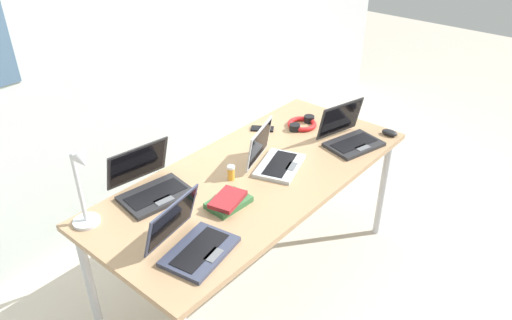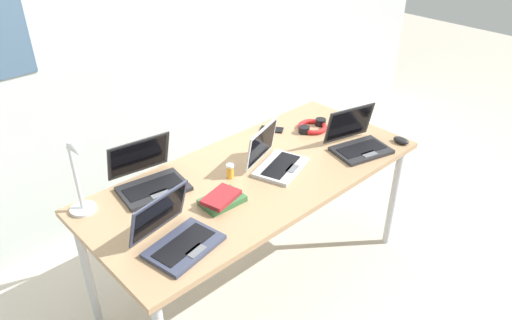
{
  "view_description": "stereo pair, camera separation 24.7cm",
  "coord_description": "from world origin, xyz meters",
  "px_view_note": "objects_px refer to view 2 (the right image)",
  "views": [
    {
      "loc": [
        -1.61,
        -1.37,
        2.1
      ],
      "look_at": [
        0.0,
        0.0,
        0.82
      ],
      "focal_mm": 34.06,
      "sensor_mm": 36.0,
      "label": 1
    },
    {
      "loc": [
        -1.44,
        -1.55,
        2.1
      ],
      "look_at": [
        0.0,
        0.0,
        0.82
      ],
      "focal_mm": 34.06,
      "sensor_mm": 36.0,
      "label": 2
    }
  ],
  "objects_px": {
    "laptop_front_left": "(275,160)",
    "computer_mouse": "(401,140)",
    "book_stack": "(222,199)",
    "laptop_mid_desk": "(149,178)",
    "laptop_near_mouse": "(176,236)",
    "laptop_near_lamp": "(358,142)",
    "headphones": "(312,127)",
    "desk_lamp": "(79,178)",
    "pill_bottle": "(230,171)",
    "cell_phone": "(272,129)"
  },
  "relations": [
    {
      "from": "cell_phone",
      "to": "pill_bottle",
      "type": "distance_m",
      "value": 0.57
    },
    {
      "from": "laptop_front_left",
      "to": "computer_mouse",
      "type": "relative_size",
      "value": 3.67
    },
    {
      "from": "laptop_near_mouse",
      "to": "book_stack",
      "type": "distance_m",
      "value": 0.34
    },
    {
      "from": "laptop_mid_desk",
      "to": "pill_bottle",
      "type": "distance_m",
      "value": 0.4
    },
    {
      "from": "computer_mouse",
      "to": "laptop_mid_desk",
      "type": "bearing_deg",
      "value": 153.82
    },
    {
      "from": "laptop_mid_desk",
      "to": "book_stack",
      "type": "xyz_separation_m",
      "value": [
        0.17,
        -0.35,
        -0.02
      ]
    },
    {
      "from": "laptop_near_lamp",
      "to": "cell_phone",
      "type": "height_order",
      "value": "laptop_near_lamp"
    },
    {
      "from": "laptop_near_mouse",
      "to": "laptop_near_lamp",
      "type": "bearing_deg",
      "value": -1.09
    },
    {
      "from": "laptop_near_lamp",
      "to": "desk_lamp",
      "type": "bearing_deg",
      "value": 161.06
    },
    {
      "from": "laptop_mid_desk",
      "to": "laptop_near_mouse",
      "type": "distance_m",
      "value": 0.47
    },
    {
      "from": "laptop_front_left",
      "to": "headphones",
      "type": "distance_m",
      "value": 0.5
    },
    {
      "from": "book_stack",
      "to": "headphones",
      "type": "bearing_deg",
      "value": 13.56
    },
    {
      "from": "laptop_near_lamp",
      "to": "book_stack",
      "type": "bearing_deg",
      "value": 172.38
    },
    {
      "from": "laptop_mid_desk",
      "to": "computer_mouse",
      "type": "bearing_deg",
      "value": -24.98
    },
    {
      "from": "laptop_front_left",
      "to": "pill_bottle",
      "type": "distance_m",
      "value": 0.25
    },
    {
      "from": "laptop_near_lamp",
      "to": "headphones",
      "type": "height_order",
      "value": "laptop_near_lamp"
    },
    {
      "from": "laptop_mid_desk",
      "to": "cell_phone",
      "type": "distance_m",
      "value": 0.86
    },
    {
      "from": "laptop_near_lamp",
      "to": "laptop_front_left",
      "type": "bearing_deg",
      "value": 159.57
    },
    {
      "from": "computer_mouse",
      "to": "headphones",
      "type": "relative_size",
      "value": 0.45
    },
    {
      "from": "laptop_near_mouse",
      "to": "computer_mouse",
      "type": "bearing_deg",
      "value": -6.08
    },
    {
      "from": "computer_mouse",
      "to": "pill_bottle",
      "type": "bearing_deg",
      "value": 156.42
    },
    {
      "from": "laptop_mid_desk",
      "to": "laptop_near_lamp",
      "type": "relative_size",
      "value": 1.0
    },
    {
      "from": "laptop_near_mouse",
      "to": "laptop_near_lamp",
      "type": "relative_size",
      "value": 0.97
    },
    {
      "from": "computer_mouse",
      "to": "book_stack",
      "type": "height_order",
      "value": "book_stack"
    },
    {
      "from": "laptop_mid_desk",
      "to": "pill_bottle",
      "type": "height_order",
      "value": "laptop_mid_desk"
    },
    {
      "from": "desk_lamp",
      "to": "book_stack",
      "type": "relative_size",
      "value": 1.87
    },
    {
      "from": "pill_bottle",
      "to": "laptop_near_mouse",
      "type": "bearing_deg",
      "value": -154.33
    },
    {
      "from": "laptop_near_mouse",
      "to": "pill_bottle",
      "type": "height_order",
      "value": "laptop_near_mouse"
    },
    {
      "from": "laptop_mid_desk",
      "to": "laptop_near_mouse",
      "type": "height_order",
      "value": "laptop_mid_desk"
    },
    {
      "from": "laptop_near_mouse",
      "to": "computer_mouse",
      "type": "distance_m",
      "value": 1.45
    },
    {
      "from": "laptop_near_lamp",
      "to": "pill_bottle",
      "type": "distance_m",
      "value": 0.76
    },
    {
      "from": "computer_mouse",
      "to": "pill_bottle",
      "type": "xyz_separation_m",
      "value": [
        -0.95,
        0.39,
        0.02
      ]
    },
    {
      "from": "laptop_near_mouse",
      "to": "computer_mouse",
      "type": "xyz_separation_m",
      "value": [
        1.45,
        -0.15,
        -0.03
      ]
    },
    {
      "from": "desk_lamp",
      "to": "computer_mouse",
      "type": "xyz_separation_m",
      "value": [
        1.63,
        -0.61,
        -0.18
      ]
    },
    {
      "from": "desk_lamp",
      "to": "computer_mouse",
      "type": "relative_size",
      "value": 4.17
    },
    {
      "from": "laptop_front_left",
      "to": "headphones",
      "type": "height_order",
      "value": "laptop_front_left"
    },
    {
      "from": "laptop_front_left",
      "to": "computer_mouse",
      "type": "bearing_deg",
      "value": -23.33
    },
    {
      "from": "computer_mouse",
      "to": "headphones",
      "type": "xyz_separation_m",
      "value": [
        -0.24,
        0.46,
        -0.0
      ]
    },
    {
      "from": "cell_phone",
      "to": "book_stack",
      "type": "relative_size",
      "value": 0.63
    },
    {
      "from": "cell_phone",
      "to": "headphones",
      "type": "relative_size",
      "value": 0.64
    },
    {
      "from": "laptop_near_mouse",
      "to": "laptop_near_lamp",
      "type": "height_order",
      "value": "laptop_near_lamp"
    },
    {
      "from": "laptop_front_left",
      "to": "book_stack",
      "type": "distance_m",
      "value": 0.42
    },
    {
      "from": "headphones",
      "to": "pill_bottle",
      "type": "height_order",
      "value": "pill_bottle"
    },
    {
      "from": "laptop_mid_desk",
      "to": "pill_bottle",
      "type": "xyz_separation_m",
      "value": [
        0.34,
        -0.21,
        -0.01
      ]
    },
    {
      "from": "desk_lamp",
      "to": "computer_mouse",
      "type": "height_order",
      "value": "desk_lamp"
    },
    {
      "from": "laptop_near_lamp",
      "to": "computer_mouse",
      "type": "xyz_separation_m",
      "value": [
        0.24,
        -0.13,
        -0.03
      ]
    },
    {
      "from": "desk_lamp",
      "to": "headphones",
      "type": "xyz_separation_m",
      "value": [
        1.39,
        -0.14,
        -0.18
      ]
    },
    {
      "from": "book_stack",
      "to": "computer_mouse",
      "type": "bearing_deg",
      "value": -12.51
    },
    {
      "from": "laptop_near_lamp",
      "to": "book_stack",
      "type": "height_order",
      "value": "laptop_near_lamp"
    },
    {
      "from": "book_stack",
      "to": "laptop_front_left",
      "type": "bearing_deg",
      "value": 8.09
    }
  ]
}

